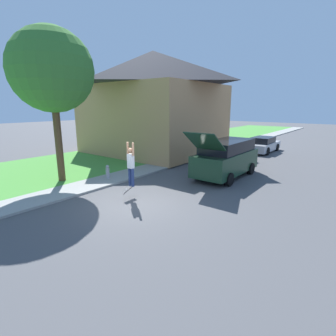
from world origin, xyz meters
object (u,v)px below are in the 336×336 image
skateboarder (131,164)px  skateboard (129,189)px  fire_hydrant (108,172)px  lawn_tree_near (52,71)px  car_down_street (263,145)px  suv_parked (226,158)px

skateboarder → skateboard: skateboarder is taller
fire_hydrant → skateboard: bearing=-23.5°
lawn_tree_near → car_down_street: size_ratio=1.70×
suv_parked → fire_hydrant: bearing=-136.4°
suv_parked → skateboarder: 6.07m
fire_hydrant → car_down_street: bearing=75.6°
lawn_tree_near → suv_parked: bearing=44.4°
fire_hydrant → lawn_tree_near: bearing=-133.3°
lawn_tree_near → car_down_street: bearing=71.6°
skateboard → fire_hydrant: (-3.09, 1.34, 0.02)m
car_down_street → skateboard: bearing=-92.1°
suv_parked → skateboard: (-1.69, -5.89, -0.67)m
lawn_tree_near → skateboarder: lawn_tree_near is taller
suv_parked → fire_hydrant: (-4.78, -4.55, -0.65)m
skateboard → lawn_tree_near: bearing=-175.2°
skateboarder → lawn_tree_near: bearing=-174.7°
skateboarder → skateboard: (-0.09, -0.05, -1.12)m
suv_parked → lawn_tree_near: bearing=-135.6°
lawn_tree_near → suv_parked: (6.41, 6.29, -4.50)m
lawn_tree_near → fire_hydrant: 5.68m
skateboarder → skateboard: 1.12m
lawn_tree_near → car_down_street: lawn_tree_near is taller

